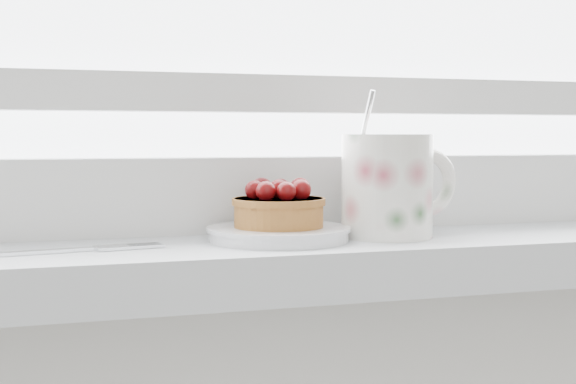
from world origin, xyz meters
name	(u,v)px	position (x,y,z in m)	size (l,w,h in m)	color
saucer	(279,234)	(0.01, 1.89, 0.95)	(0.12, 0.12, 0.01)	white
raspberry_tart	(279,206)	(0.01, 1.89, 0.97)	(0.08, 0.08, 0.04)	brown
floral_mug	(390,184)	(0.11, 1.88, 0.99)	(0.12, 0.09, 0.13)	white
fork	(54,251)	(-0.18, 1.87, 0.94)	(0.17, 0.04, 0.00)	silver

